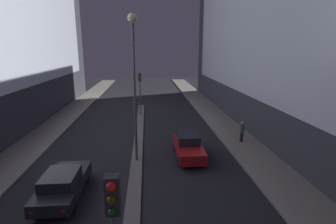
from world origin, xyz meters
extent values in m
cube|color=#383842|center=(12.69, 21.39, 9.78)|extent=(6.00, 42.79, 19.57)
cube|color=white|center=(9.70, 21.39, 10.76)|extent=(0.05, 36.37, 14.87)
cube|color=#66605B|center=(0.00, 16.26, 0.06)|extent=(0.74, 30.53, 0.11)
cube|color=#2D2D2D|center=(0.00, 2.59, 4.34)|extent=(0.32, 0.28, 0.90)
sphere|color=red|center=(0.00, 2.41, 4.64)|extent=(0.20, 0.20, 0.20)
sphere|color=#4C380A|center=(0.00, 2.41, 4.34)|extent=(0.20, 0.20, 0.20)
sphere|color=#0F3D19|center=(0.00, 2.41, 4.04)|extent=(0.20, 0.20, 0.20)
cylinder|color=#4C4C51|center=(0.00, 26.25, 2.00)|extent=(0.12, 0.12, 3.78)
cube|color=#2D2D2D|center=(0.00, 26.25, 4.34)|extent=(0.32, 0.28, 0.90)
sphere|color=red|center=(0.00, 26.07, 4.64)|extent=(0.20, 0.20, 0.20)
sphere|color=#4C380A|center=(0.00, 26.07, 4.34)|extent=(0.20, 0.20, 0.20)
sphere|color=#0F3D19|center=(0.00, 26.07, 4.04)|extent=(0.20, 0.20, 0.20)
cylinder|color=#4C4C51|center=(0.00, 13.91, 4.53)|extent=(0.16, 0.16, 8.83)
sphere|color=#F9EAB2|center=(0.00, 13.91, 9.12)|extent=(0.60, 0.60, 0.60)
cube|color=black|center=(-3.55, 9.96, 0.62)|extent=(1.87, 4.60, 0.60)
cube|color=black|center=(-3.55, 9.61, 1.18)|extent=(1.59, 2.07, 0.53)
cube|color=red|center=(-4.20, 7.66, 0.65)|extent=(0.14, 0.04, 0.10)
cube|color=red|center=(-2.89, 7.66, 0.65)|extent=(0.14, 0.04, 0.10)
cylinder|color=black|center=(-4.37, 11.38, 0.32)|extent=(0.22, 0.64, 0.64)
cylinder|color=black|center=(-2.72, 11.38, 0.32)|extent=(0.22, 0.64, 0.64)
cylinder|color=black|center=(-4.37, 8.53, 0.32)|extent=(0.22, 0.64, 0.64)
cylinder|color=black|center=(-2.72, 8.53, 0.32)|extent=(0.22, 0.64, 0.64)
cube|color=maroon|center=(3.55, 14.33, 0.67)|extent=(1.72, 4.43, 0.69)
cube|color=black|center=(3.55, 14.67, 1.31)|extent=(1.46, 1.99, 0.59)
cube|color=red|center=(2.95, 16.55, 0.70)|extent=(0.14, 0.04, 0.10)
cube|color=red|center=(4.15, 16.55, 0.70)|extent=(0.14, 0.04, 0.10)
cylinder|color=black|center=(2.80, 15.71, 0.32)|extent=(0.22, 0.64, 0.64)
cylinder|color=black|center=(4.29, 15.71, 0.32)|extent=(0.22, 0.64, 0.64)
cylinder|color=black|center=(2.80, 12.96, 0.32)|extent=(0.22, 0.64, 0.64)
cylinder|color=black|center=(4.29, 12.96, 0.32)|extent=(0.22, 0.64, 0.64)
cylinder|color=black|center=(8.17, 16.68, 0.54)|extent=(0.26, 0.26, 0.78)
cylinder|color=#33563D|center=(8.17, 16.68, 1.28)|extent=(0.35, 0.35, 0.70)
sphere|color=beige|center=(8.17, 16.68, 1.74)|extent=(0.23, 0.23, 0.23)
camera|label=1|loc=(0.78, -2.49, 7.38)|focal=28.00mm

